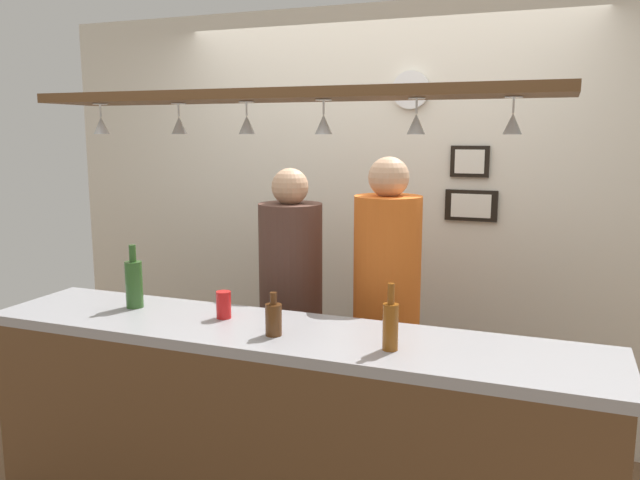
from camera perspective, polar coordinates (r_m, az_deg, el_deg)
back_wall at (r=3.96m, az=5.18°, el=1.72°), size 4.40×0.06×2.60m
bar_counter at (r=2.67m, az=-4.82°, el=-15.89°), size 2.70×0.55×1.03m
overhead_glass_rack at (r=2.60m, az=-3.23°, el=12.90°), size 2.20×0.36×0.04m
hanging_wineglass_far_left at (r=3.01m, az=-19.12°, el=9.83°), size 0.07×0.07×0.13m
hanging_wineglass_left at (r=2.87m, az=-12.59°, el=10.16°), size 0.07×0.07×0.13m
hanging_wineglass_center_left at (r=2.66m, az=-6.62°, el=10.38°), size 0.07×0.07×0.13m
hanging_wineglass_center at (r=2.48m, az=0.33°, el=10.49°), size 0.07×0.07×0.13m
hanging_wineglass_center_right at (r=2.40m, az=8.67°, el=10.41°), size 0.07×0.07×0.13m
hanging_wineglass_right at (r=2.39m, az=16.98°, el=10.11°), size 0.07×0.07×0.13m
person_left_brown_shirt at (r=3.42m, az=-2.65°, el=-4.62°), size 0.34×0.34×1.66m
person_right_orange_shirt at (r=3.24m, az=6.03°, el=-4.69°), size 0.34×0.34×1.73m
bottle_beer_amber_tall at (r=2.42m, az=6.38°, el=-7.58°), size 0.06×0.06×0.26m
bottle_beer_brown_stubby at (r=2.59m, az=-4.26°, el=-7.07°), size 0.07×0.07×0.18m
bottle_champagne_green at (r=3.10m, az=-16.43°, el=-3.73°), size 0.08×0.08×0.30m
drink_can at (r=2.85m, az=-8.68°, el=-5.79°), size 0.07×0.07×0.12m
picture_frame_lower_pair at (r=3.78m, az=13.47°, el=3.04°), size 0.30×0.02×0.18m
picture_frame_upper_small at (r=3.77m, az=13.35°, el=6.91°), size 0.22×0.02×0.18m
wall_clock at (r=3.83m, az=8.19°, el=13.25°), size 0.22×0.03×0.22m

